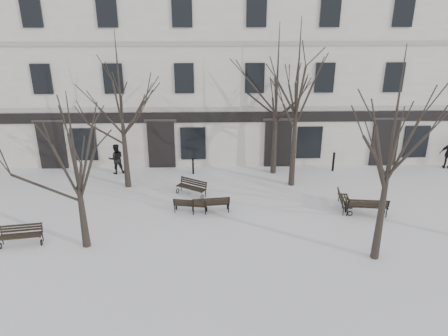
{
  "coord_description": "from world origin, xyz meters",
  "views": [
    {
      "loc": [
        -0.37,
        -16.87,
        10.02
      ],
      "look_at": [
        0.13,
        3.0,
        1.91
      ],
      "focal_mm": 35.0,
      "sensor_mm": 36.0,
      "label": 1
    }
  ],
  "objects_px": {
    "tree_2": "(393,134)",
    "bench_5": "(344,200)",
    "bench_4": "(211,203)",
    "bench_0": "(21,234)",
    "bench_3": "(192,187)",
    "bench_2": "(367,206)",
    "bench_1": "(190,205)",
    "tree_1": "(74,154)"
  },
  "relations": [
    {
      "from": "bench_4",
      "to": "tree_1",
      "type": "bearing_deg",
      "value": 22.05
    },
    {
      "from": "bench_2",
      "to": "tree_1",
      "type": "bearing_deg",
      "value": 16.92
    },
    {
      "from": "bench_3",
      "to": "bench_5",
      "type": "distance_m",
      "value": 7.74
    },
    {
      "from": "tree_2",
      "to": "bench_5",
      "type": "xyz_separation_m",
      "value": [
        -0.09,
        4.31,
        -4.8
      ]
    },
    {
      "from": "tree_1",
      "to": "bench_4",
      "type": "bearing_deg",
      "value": 28.48
    },
    {
      "from": "bench_0",
      "to": "bench_1",
      "type": "relative_size",
      "value": 1.07
    },
    {
      "from": "bench_1",
      "to": "bench_2",
      "type": "height_order",
      "value": "bench_2"
    },
    {
      "from": "bench_0",
      "to": "bench_2",
      "type": "bearing_deg",
      "value": -1.01
    },
    {
      "from": "bench_3",
      "to": "bench_4",
      "type": "height_order",
      "value": "bench_4"
    },
    {
      "from": "bench_1",
      "to": "bench_2",
      "type": "relative_size",
      "value": 0.84
    },
    {
      "from": "bench_3",
      "to": "bench_4",
      "type": "relative_size",
      "value": 0.9
    },
    {
      "from": "tree_2",
      "to": "bench_5",
      "type": "bearing_deg",
      "value": 91.15
    },
    {
      "from": "tree_2",
      "to": "bench_4",
      "type": "height_order",
      "value": "tree_2"
    },
    {
      "from": "bench_0",
      "to": "bench_2",
      "type": "distance_m",
      "value": 15.57
    },
    {
      "from": "tree_1",
      "to": "bench_3",
      "type": "xyz_separation_m",
      "value": [
        4.24,
        4.9,
        -3.69
      ]
    },
    {
      "from": "tree_1",
      "to": "bench_2",
      "type": "bearing_deg",
      "value": 10.52
    },
    {
      "from": "bench_3",
      "to": "bench_5",
      "type": "height_order",
      "value": "bench_3"
    },
    {
      "from": "bench_2",
      "to": "bench_4",
      "type": "bearing_deg",
      "value": 2.64
    },
    {
      "from": "bench_4",
      "to": "bench_5",
      "type": "xyz_separation_m",
      "value": [
        6.54,
        0.3,
        -0.05
      ]
    },
    {
      "from": "bench_0",
      "to": "bench_4",
      "type": "xyz_separation_m",
      "value": [
        8.0,
        2.63,
        0.03
      ]
    },
    {
      "from": "bench_0",
      "to": "bench_3",
      "type": "bearing_deg",
      "value": 24.92
    },
    {
      "from": "bench_3",
      "to": "bench_1",
      "type": "bearing_deg",
      "value": -58.09
    },
    {
      "from": "bench_4",
      "to": "bench_0",
      "type": "bearing_deg",
      "value": 11.78
    },
    {
      "from": "bench_0",
      "to": "tree_1",
      "type": "bearing_deg",
      "value": -13.23
    },
    {
      "from": "bench_0",
      "to": "bench_1",
      "type": "distance_m",
      "value": 7.5
    },
    {
      "from": "tree_2",
      "to": "bench_5",
      "type": "distance_m",
      "value": 6.45
    },
    {
      "from": "bench_2",
      "to": "bench_3",
      "type": "relative_size",
      "value": 1.18
    },
    {
      "from": "bench_1",
      "to": "bench_4",
      "type": "distance_m",
      "value": 0.99
    },
    {
      "from": "bench_0",
      "to": "bench_3",
      "type": "height_order",
      "value": "bench_0"
    },
    {
      "from": "tree_1",
      "to": "bench_3",
      "type": "height_order",
      "value": "tree_1"
    },
    {
      "from": "tree_2",
      "to": "bench_5",
      "type": "relative_size",
      "value": 5.0
    },
    {
      "from": "bench_1",
      "to": "bench_2",
      "type": "xyz_separation_m",
      "value": [
        8.41,
        -0.5,
        0.09
      ]
    },
    {
      "from": "bench_2",
      "to": "bench_3",
      "type": "height_order",
      "value": "bench_2"
    },
    {
      "from": "bench_0",
      "to": "bench_5",
      "type": "height_order",
      "value": "bench_0"
    },
    {
      "from": "tree_1",
      "to": "bench_3",
      "type": "relative_size",
      "value": 3.95
    },
    {
      "from": "tree_1",
      "to": "bench_0",
      "type": "xyz_separation_m",
      "value": [
        -2.76,
        0.21,
        -3.67
      ]
    },
    {
      "from": "tree_1",
      "to": "bench_5",
      "type": "relative_size",
      "value": 3.95
    },
    {
      "from": "tree_2",
      "to": "bench_3",
      "type": "height_order",
      "value": "tree_2"
    },
    {
      "from": "bench_1",
      "to": "bench_4",
      "type": "height_order",
      "value": "bench_4"
    },
    {
      "from": "bench_3",
      "to": "bench_0",
      "type": "bearing_deg",
      "value": -114.66
    },
    {
      "from": "bench_3",
      "to": "bench_5",
      "type": "relative_size",
      "value": 1.0
    },
    {
      "from": "bench_1",
      "to": "bench_5",
      "type": "bearing_deg",
      "value": -168.59
    }
  ]
}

